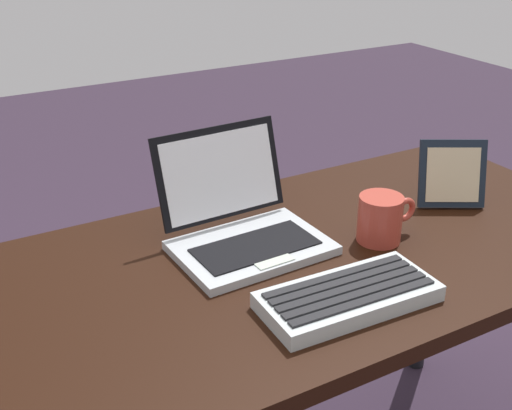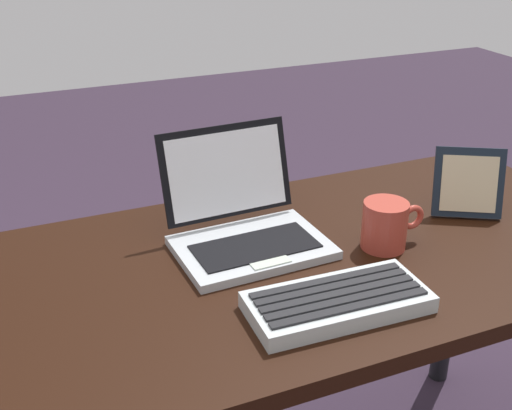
{
  "view_description": "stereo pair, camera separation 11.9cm",
  "coord_description": "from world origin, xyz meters",
  "px_view_note": "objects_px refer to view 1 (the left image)",
  "views": [
    {
      "loc": [
        -0.53,
        -0.9,
        1.33
      ],
      "look_at": [
        -0.0,
        0.04,
        0.81
      ],
      "focal_mm": 45.56,
      "sensor_mm": 36.0,
      "label": 1
    },
    {
      "loc": [
        -0.43,
        -0.95,
        1.33
      ],
      "look_at": [
        -0.0,
        0.04,
        0.81
      ],
      "focal_mm": 45.56,
      "sensor_mm": 36.0,
      "label": 2
    }
  ],
  "objects_px": {
    "external_keyboard": "(349,296)",
    "photo_frame": "(452,174)",
    "coffee_mug": "(381,218)",
    "laptop_front": "(242,225)"
  },
  "relations": [
    {
      "from": "external_keyboard",
      "to": "photo_frame",
      "type": "distance_m",
      "value": 0.47
    },
    {
      "from": "laptop_front",
      "to": "external_keyboard",
      "type": "bearing_deg",
      "value": -78.2
    },
    {
      "from": "external_keyboard",
      "to": "coffee_mug",
      "type": "xyz_separation_m",
      "value": [
        0.19,
        0.15,
        0.03
      ]
    },
    {
      "from": "laptop_front",
      "to": "external_keyboard",
      "type": "relative_size",
      "value": 0.96
    },
    {
      "from": "photo_frame",
      "to": "coffee_mug",
      "type": "xyz_separation_m",
      "value": [
        -0.24,
        -0.05,
        -0.03
      ]
    },
    {
      "from": "laptop_front",
      "to": "coffee_mug",
      "type": "distance_m",
      "value": 0.27
    },
    {
      "from": "external_keyboard",
      "to": "laptop_front",
      "type": "bearing_deg",
      "value": 101.8
    },
    {
      "from": "photo_frame",
      "to": "coffee_mug",
      "type": "relative_size",
      "value": 1.14
    },
    {
      "from": "external_keyboard",
      "to": "coffee_mug",
      "type": "relative_size",
      "value": 2.31
    },
    {
      "from": "external_keyboard",
      "to": "coffee_mug",
      "type": "distance_m",
      "value": 0.24
    }
  ]
}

